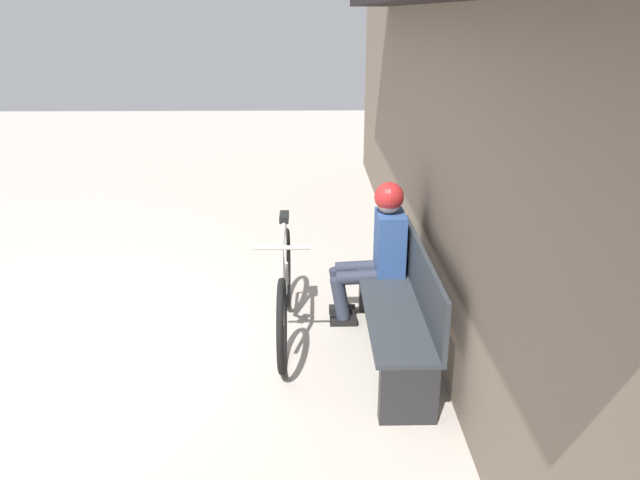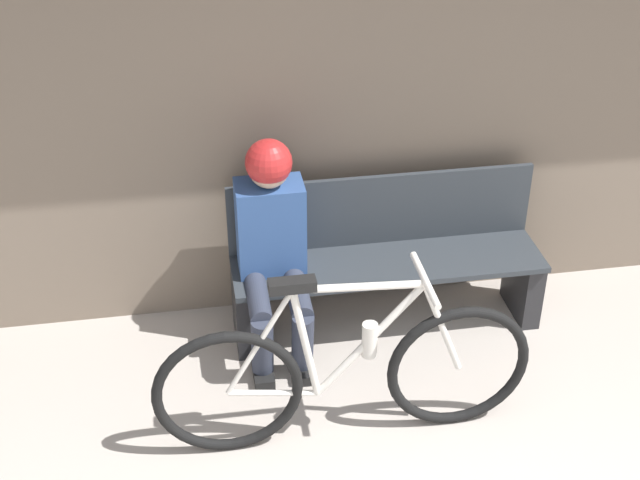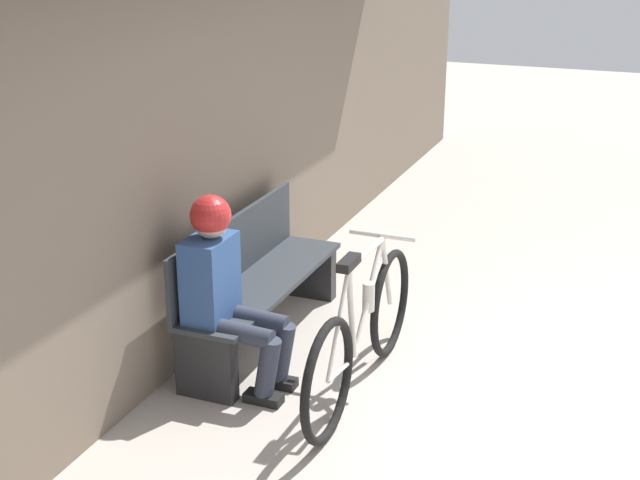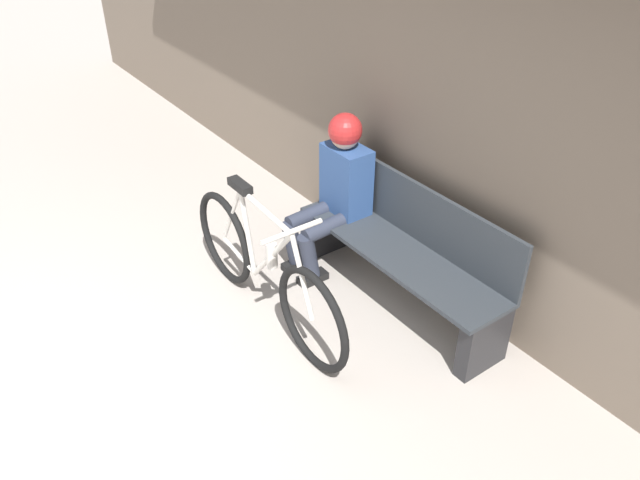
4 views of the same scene
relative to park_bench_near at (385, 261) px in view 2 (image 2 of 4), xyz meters
The scene contains 4 objects.
storefront_wall 1.33m from the park_bench_near, 121.81° to the left, with size 12.00×0.56×3.20m.
park_bench_near is the anchor object (origin of this frame).
bicycle 0.93m from the park_bench_near, 114.15° to the right, with size 1.73×0.40×0.91m.
person_seated 0.68m from the park_bench_near, behind, with size 0.34×0.59×1.15m.
Camera 2 is at (-0.81, -1.38, 2.99)m, focal length 50.00 mm.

